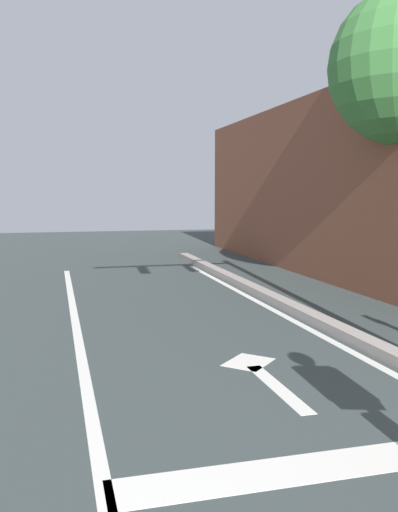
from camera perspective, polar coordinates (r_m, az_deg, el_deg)
The scene contains 4 objects.
lane_line_center at distance 4.28m, azimuth -10.36°, elevation -20.19°, with size 0.12×20.00×0.01m, color silver.
stop_bar at distance 4.31m, azimuth 14.56°, elevation -20.14°, with size 3.34×0.40×0.01m, color silver.
lane_arrow_stem at distance 5.65m, azimuth 8.19°, elevation -13.37°, with size 0.16×1.40×0.01m, color silver.
lane_arrow_head at distance 6.40m, azimuth 5.16°, elevation -10.92°, with size 0.56×0.44×0.01m, color silver.
Camera 1 is at (-0.11, 2.18, 1.92)m, focal length 38.48 mm.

